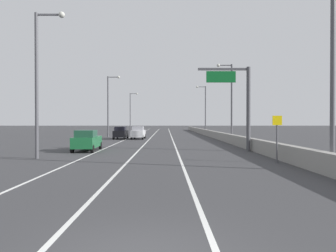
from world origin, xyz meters
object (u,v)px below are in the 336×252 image
(overhead_sign_gantry, at_px, (240,98))
(lamp_post_right_third, at_px, (204,107))
(lamp_post_right_second, at_px, (230,97))
(speed_advisory_sign, at_px, (277,135))
(car_black_1, at_px, (121,133))
(lamp_post_left_mid, at_px, (109,102))
(lamp_post_left_far, at_px, (131,110))
(car_green_2, at_px, (87,140))
(lamp_post_right_near, at_px, (328,58))
(car_white_0, at_px, (138,133))
(lamp_post_left_near, at_px, (40,75))

(overhead_sign_gantry, distance_m, lamp_post_right_third, 39.97)
(overhead_sign_gantry, xyz_separation_m, lamp_post_right_second, (1.97, 14.18, 1.23))
(speed_advisory_sign, xyz_separation_m, car_black_1, (-13.95, 28.24, -0.81))
(lamp_post_left_mid, height_order, car_black_1, lamp_post_left_mid)
(lamp_post_left_far, distance_m, car_green_2, 56.13)
(lamp_post_right_near, relative_size, car_black_1, 2.34)
(lamp_post_right_third, xyz_separation_m, car_black_1, (-15.21, -19.74, -5.01))
(overhead_sign_gantry, bearing_deg, lamp_post_left_far, 105.77)
(lamp_post_left_mid, bearing_deg, lamp_post_right_second, -31.62)
(lamp_post_left_far, height_order, car_green_2, lamp_post_left_far)
(car_white_0, height_order, car_green_2, car_white_0)
(car_green_2, bearing_deg, car_black_1, 89.44)
(lamp_post_left_mid, relative_size, lamp_post_left_far, 1.00)
(car_black_1, distance_m, car_green_2, 19.83)
(lamp_post_right_third, bearing_deg, lamp_post_left_near, -110.75)
(car_black_1, relative_size, car_green_2, 0.93)
(lamp_post_right_third, height_order, car_green_2, lamp_post_right_third)
(lamp_post_right_second, xyz_separation_m, car_black_1, (-15.48, 6.00, -5.01))
(speed_advisory_sign, distance_m, car_white_0, 30.53)
(speed_advisory_sign, height_order, car_black_1, speed_advisory_sign)
(lamp_post_left_far, bearing_deg, lamp_post_right_second, -67.01)
(lamp_post_right_third, height_order, lamp_post_left_near, same)
(lamp_post_right_third, bearing_deg, speed_advisory_sign, -91.50)
(lamp_post_left_near, relative_size, lamp_post_left_mid, 1.00)
(speed_advisory_sign, height_order, lamp_post_left_mid, lamp_post_left_mid)
(lamp_post_left_far, relative_size, car_black_1, 2.34)
(speed_advisory_sign, xyz_separation_m, car_white_0, (-11.28, 28.36, -0.79))
(lamp_post_right_third, bearing_deg, car_white_0, -122.58)
(lamp_post_right_near, distance_m, lamp_post_left_near, 18.39)
(overhead_sign_gantry, relative_size, car_white_0, 1.69)
(lamp_post_right_third, relative_size, lamp_post_left_mid, 1.00)
(speed_advisory_sign, height_order, lamp_post_left_near, lamp_post_left_near)
(overhead_sign_gantry, distance_m, lamp_post_left_near, 16.54)
(lamp_post_right_second, bearing_deg, car_black_1, 158.81)
(lamp_post_left_far, relative_size, car_white_0, 2.34)
(speed_advisory_sign, relative_size, car_white_0, 0.67)
(lamp_post_left_mid, relative_size, car_black_1, 2.34)
(car_black_1, bearing_deg, speed_advisory_sign, -63.70)
(speed_advisory_sign, bearing_deg, overhead_sign_gantry, 93.14)
(overhead_sign_gantry, distance_m, lamp_post_left_far, 58.42)
(lamp_post_left_near, distance_m, car_black_1, 26.30)
(lamp_post_right_second, relative_size, car_black_1, 2.34)
(overhead_sign_gantry, distance_m, lamp_post_left_mid, 30.06)
(overhead_sign_gantry, distance_m, lamp_post_right_second, 14.37)
(car_white_0, distance_m, car_black_1, 2.68)
(car_white_0, bearing_deg, lamp_post_left_mid, 136.60)
(speed_advisory_sign, xyz_separation_m, car_green_2, (-14.15, 8.41, -0.82))
(lamp_post_right_near, bearing_deg, lamp_post_left_near, 160.95)
(lamp_post_right_near, height_order, lamp_post_left_near, same)
(lamp_post_left_near, distance_m, lamp_post_left_mid, 30.89)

